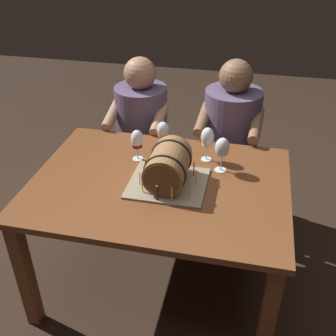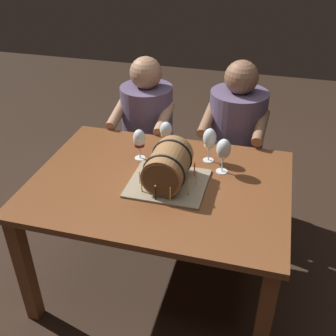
# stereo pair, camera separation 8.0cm
# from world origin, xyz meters

# --- Properties ---
(ground_plane) EXTENTS (8.00, 8.00, 0.00)m
(ground_plane) POSITION_xyz_m (0.00, 0.00, 0.00)
(ground_plane) COLOR #332319
(dining_table) EXTENTS (1.36, 1.00, 0.75)m
(dining_table) POSITION_xyz_m (0.00, 0.00, 0.65)
(dining_table) COLOR brown
(dining_table) RESTS_ON ground
(barrel_cake) EXTENTS (0.40, 0.36, 0.22)m
(barrel_cake) POSITION_xyz_m (0.05, -0.01, 0.85)
(barrel_cake) COLOR gray
(barrel_cake) RESTS_ON dining_table
(wine_glass_red) EXTENTS (0.07, 0.07, 0.19)m
(wine_glass_red) POSITION_xyz_m (-0.18, 0.20, 0.87)
(wine_glass_red) COLOR white
(wine_glass_red) RESTS_ON dining_table
(wine_glass_amber) EXTENTS (0.07, 0.07, 0.17)m
(wine_glass_amber) POSITION_xyz_m (-0.07, 0.37, 0.86)
(wine_glass_amber) COLOR white
(wine_glass_amber) RESTS_ON dining_table
(wine_glass_white) EXTENTS (0.08, 0.08, 0.20)m
(wine_glass_white) POSITION_xyz_m (0.21, 0.28, 0.89)
(wine_glass_white) COLOR white
(wine_glass_white) RESTS_ON dining_table
(wine_glass_empty) EXTENTS (0.08, 0.08, 0.20)m
(wine_glass_empty) POSITION_xyz_m (0.30, 0.18, 0.89)
(wine_glass_empty) COLOR white
(wine_glass_empty) RESTS_ON dining_table
(person_seated_left) EXTENTS (0.40, 0.47, 1.16)m
(person_seated_left) POSITION_xyz_m (-0.31, 0.77, 0.55)
(person_seated_left) COLOR #372D40
(person_seated_left) RESTS_ON ground
(person_seated_right) EXTENTS (0.43, 0.50, 1.19)m
(person_seated_right) POSITION_xyz_m (0.31, 0.77, 0.57)
(person_seated_right) COLOR #372D40
(person_seated_right) RESTS_ON ground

